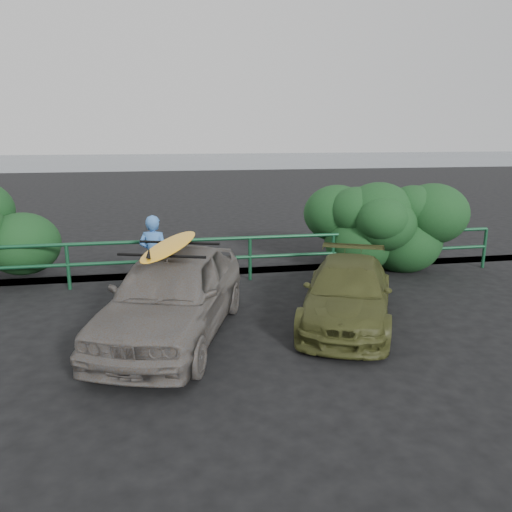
{
  "coord_description": "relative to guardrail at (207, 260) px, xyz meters",
  "views": [
    {
      "loc": [
        -0.89,
        -5.98,
        3.33
      ],
      "look_at": [
        0.74,
        2.85,
        1.11
      ],
      "focal_mm": 35.0,
      "sensor_mm": 36.0,
      "label": 1
    }
  ],
  "objects": [
    {
      "name": "ground",
      "position": [
        0.0,
        -5.0,
        -0.52
      ],
      "size": [
        80.0,
        80.0,
        0.0
      ],
      "primitive_type": "plane",
      "color": "black"
    },
    {
      "name": "ocean",
      "position": [
        0.0,
        55.0,
        -0.52
      ],
      "size": [
        200.0,
        200.0,
        0.0
      ],
      "primitive_type": "plane",
      "color": "#535D65",
      "rests_on": "ground"
    },
    {
      "name": "guardrail",
      "position": [
        0.0,
        0.0,
        0.0
      ],
      "size": [
        14.0,
        0.08,
        1.04
      ],
      "primitive_type": null,
      "color": "#134428",
      "rests_on": "ground"
    },
    {
      "name": "shrub_right",
      "position": [
        5.0,
        0.5,
        0.43
      ],
      "size": [
        3.2,
        2.4,
        1.91
      ],
      "primitive_type": null,
      "color": "#17401C",
      "rests_on": "ground"
    },
    {
      "name": "sedan",
      "position": [
        -0.82,
        -2.99,
        0.22
      ],
      "size": [
        3.06,
        4.67,
        1.48
      ],
      "primitive_type": "imported",
      "rotation": [
        0.0,
        0.0,
        -0.33
      ],
      "color": "#605A55",
      "rests_on": "ground"
    },
    {
      "name": "olive_vehicle",
      "position": [
        2.29,
        -2.87,
        0.02
      ],
      "size": [
        2.89,
        4.01,
        1.08
      ],
      "primitive_type": "imported",
      "rotation": [
        0.0,
        0.0,
        -0.42
      ],
      "color": "#40451E",
      "rests_on": "ground"
    },
    {
      "name": "man",
      "position": [
        -1.15,
        -0.73,
        0.33
      ],
      "size": [
        0.72,
        0.59,
        1.7
      ],
      "primitive_type": "imported",
      "rotation": [
        0.0,
        0.0,
        2.81
      ],
      "color": "#4076C2",
      "rests_on": "ground"
    },
    {
      "name": "roof_rack",
      "position": [
        -0.82,
        -2.99,
        0.98
      ],
      "size": [
        1.65,
        1.39,
        0.05
      ],
      "primitive_type": null,
      "rotation": [
        0.0,
        0.0,
        -0.33
      ],
      "color": "black",
      "rests_on": "sedan"
    },
    {
      "name": "surfboard",
      "position": [
        -0.82,
        -2.99,
        1.04
      ],
      "size": [
        1.25,
        2.43,
        0.07
      ],
      "primitive_type": "ellipsoid",
      "rotation": [
        0.0,
        0.0,
        -0.33
      ],
      "color": "#FFAD1A",
      "rests_on": "roof_rack"
    }
  ]
}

